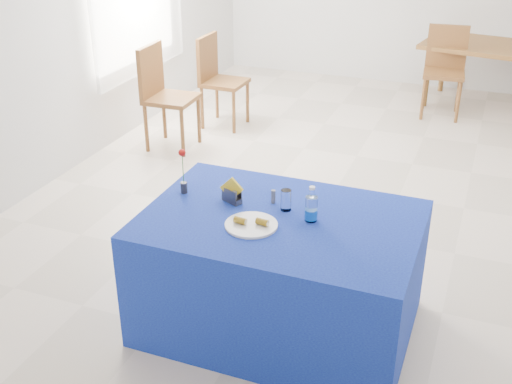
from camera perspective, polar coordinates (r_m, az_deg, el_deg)
floor at (r=5.86m, az=7.21°, el=0.39°), size 7.00×7.00×0.00m
plate at (r=3.64m, az=-0.43°, el=-2.95°), size 0.30×0.30×0.01m
drinking_glass at (r=3.79m, az=2.68°, el=-0.72°), size 0.06×0.06×0.13m
salt_shaker at (r=3.86m, az=-1.91°, el=-0.51°), size 0.03×0.03×0.08m
pepper_shaker at (r=3.87m, az=1.55°, el=-0.40°), size 0.03×0.03×0.08m
blue_table at (r=3.92m, az=2.11°, el=-7.19°), size 1.60×1.10×0.76m
water_bottle at (r=3.68m, az=4.93°, el=-1.55°), size 0.07×0.07×0.21m
napkin_holder at (r=3.88m, az=-2.16°, el=-0.23°), size 0.15×0.10×0.17m
rose_vase at (r=3.98m, az=-6.49°, el=1.73°), size 0.05×0.05×0.29m
oak_table at (r=8.22m, az=20.02°, el=11.71°), size 1.61×1.18×0.76m
chair_bg_left at (r=7.82m, az=16.45°, el=10.83°), size 0.49×0.49×1.02m
chair_win_a at (r=6.59m, az=-8.33°, el=8.99°), size 0.48×0.48×1.05m
chair_win_b at (r=7.16m, az=-3.50°, el=10.39°), size 0.45×0.45×1.00m
banana_pieces at (r=3.62m, az=-0.42°, el=-2.62°), size 0.20×0.08×0.04m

